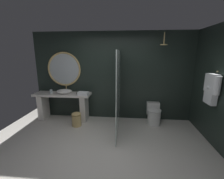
% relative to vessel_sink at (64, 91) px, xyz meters
% --- Properties ---
extents(ground_plane, '(5.76, 5.76, 0.00)m').
position_rel_vessel_sink_xyz_m(ground_plane, '(1.44, -1.58, -0.88)').
color(ground_plane, silver).
extents(back_wall_panel, '(4.80, 0.10, 2.60)m').
position_rel_vessel_sink_xyz_m(back_wall_panel, '(1.44, 0.32, 0.42)').
color(back_wall_panel, '#1E2823').
rests_on(back_wall_panel, ground_plane).
extents(side_wall_right, '(0.10, 2.47, 2.60)m').
position_rel_vessel_sink_xyz_m(side_wall_right, '(3.79, -0.82, 0.42)').
color(side_wall_right, '#1E2823').
rests_on(side_wall_right, ground_plane).
extents(vanity_counter, '(1.66, 0.50, 0.82)m').
position_rel_vessel_sink_xyz_m(vanity_counter, '(-0.05, 0.00, -0.37)').
color(vanity_counter, silver).
rests_on(vanity_counter, ground_plane).
extents(vessel_sink, '(0.46, 0.38, 0.23)m').
position_rel_vessel_sink_xyz_m(vessel_sink, '(0.00, 0.00, 0.00)').
color(vessel_sink, white).
rests_on(vessel_sink, vanity_counter).
extents(tumbler_cup, '(0.08, 0.08, 0.11)m').
position_rel_vessel_sink_xyz_m(tumbler_cup, '(-0.40, -0.02, -0.01)').
color(tumbler_cup, silver).
rests_on(tumbler_cup, vanity_counter).
extents(tissue_box, '(0.13, 0.13, 0.07)m').
position_rel_vessel_sink_xyz_m(tissue_box, '(0.46, -0.01, -0.03)').
color(tissue_box, '#282D28').
rests_on(tissue_box, vanity_counter).
extents(round_wall_mirror, '(1.03, 0.06, 1.03)m').
position_rel_vessel_sink_xyz_m(round_wall_mirror, '(-0.05, 0.23, 0.63)').
color(round_wall_mirror, tan).
extents(shower_glass_panel, '(0.02, 1.59, 2.05)m').
position_rel_vessel_sink_xyz_m(shower_glass_panel, '(1.64, -0.52, 0.14)').
color(shower_glass_panel, silver).
rests_on(shower_glass_panel, ground_plane).
extents(rain_shower_head, '(0.18, 0.18, 0.31)m').
position_rel_vessel_sink_xyz_m(rain_shower_head, '(2.76, -0.08, 1.34)').
color(rain_shower_head, tan).
extents(hanging_bathrobe, '(0.20, 0.52, 0.72)m').
position_rel_vessel_sink_xyz_m(hanging_bathrobe, '(3.65, -0.87, 0.39)').
color(hanging_bathrobe, tan).
extents(toilet, '(0.38, 0.58, 0.56)m').
position_rel_vessel_sink_xyz_m(toilet, '(2.64, -0.01, -0.61)').
color(toilet, white).
rests_on(toilet, ground_plane).
extents(waste_bin, '(0.26, 0.26, 0.39)m').
position_rel_vessel_sink_xyz_m(waste_bin, '(0.47, -0.41, -0.69)').
color(waste_bin, tan).
rests_on(waste_bin, ground_plane).
extents(folded_hand_towel, '(0.32, 0.20, 0.10)m').
position_rel_vessel_sink_xyz_m(folded_hand_towel, '(0.62, -0.15, -0.01)').
color(folded_hand_towel, white).
rests_on(folded_hand_towel, vanity_counter).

